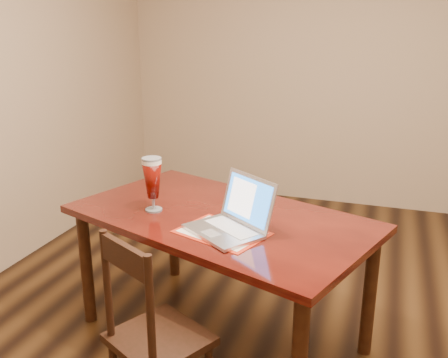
% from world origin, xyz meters
% --- Properties ---
extents(ground, '(5.00, 5.00, 0.00)m').
position_xyz_m(ground, '(0.00, 0.00, 0.00)').
color(ground, black).
rests_on(ground, ground).
extents(room_shell, '(4.51, 5.01, 2.71)m').
position_xyz_m(room_shell, '(0.00, 0.00, 1.76)').
color(room_shell, tan).
rests_on(room_shell, ground).
extents(dining_table, '(1.80, 1.38, 1.04)m').
position_xyz_m(dining_table, '(-0.51, 0.01, 0.67)').
color(dining_table, '#4E110A').
rests_on(dining_table, ground).
extents(dining_chair, '(0.51, 0.51, 0.91)m').
position_xyz_m(dining_chair, '(-0.57, -0.66, 0.43)').
color(dining_chair, black).
rests_on(dining_chair, ground).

